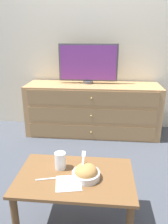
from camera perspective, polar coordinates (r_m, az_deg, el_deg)
ground_plane at (r=3.22m, az=3.28°, el=-3.25°), size 12.00×12.00×0.00m
wall_back at (r=3.00m, az=3.80°, el=20.51°), size 12.00×0.05×2.60m
dresser at (r=2.85m, az=2.23°, el=0.73°), size 1.68×0.51×0.65m
tv at (r=2.80m, az=1.11°, el=12.61°), size 0.74×0.13×0.49m
coffee_table at (r=1.50m, az=-2.31°, el=-18.25°), size 0.75×0.47×0.39m
takeout_bowl at (r=1.42m, az=0.55°, el=-15.60°), size 0.18×0.18×0.16m
drink_cup at (r=1.51m, az=-6.20°, el=-12.75°), size 0.08×0.08×0.12m
napkin at (r=1.40m, az=-4.04°, el=-18.07°), size 0.18×0.18×0.00m
knife at (r=1.45m, az=-8.78°, el=-16.82°), size 0.18×0.06×0.01m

